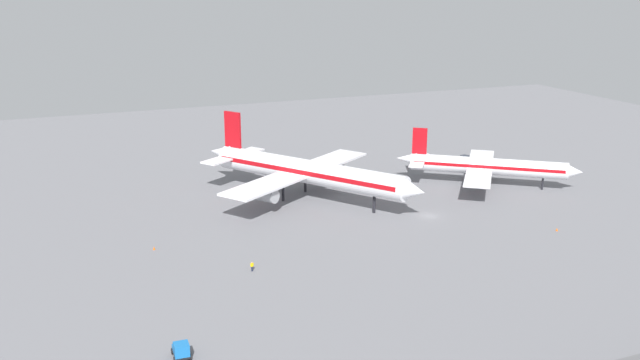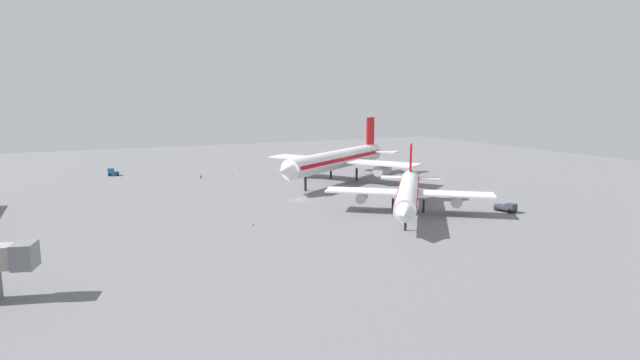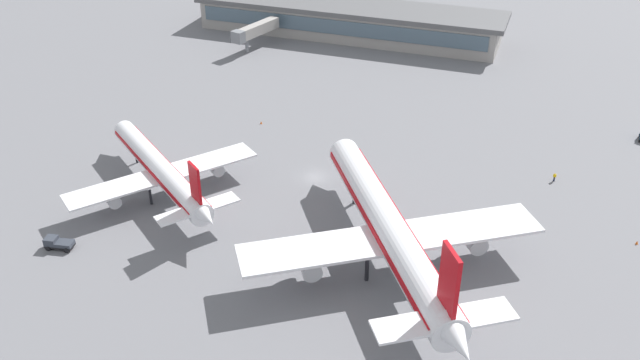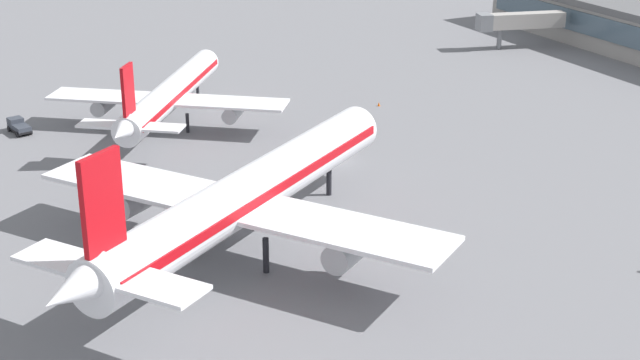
# 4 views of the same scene
# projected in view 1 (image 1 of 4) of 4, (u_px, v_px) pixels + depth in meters

# --- Properties ---
(ground) EXTENTS (288.00, 288.00, 0.00)m
(ground) POSITION_uv_depth(u_px,v_px,m) (428.00, 216.00, 142.66)
(ground) COLOR slate
(airplane_at_gate) EXTENTS (36.25, 30.67, 13.02)m
(airplane_at_gate) POSITION_uv_depth(u_px,v_px,m) (486.00, 166.00, 162.54)
(airplane_at_gate) COLOR white
(airplane_at_gate) RESTS_ON ground
(airplane_taxiing) EXTENTS (42.06, 49.90, 17.37)m
(airplane_taxiing) POSITION_uv_depth(u_px,v_px,m) (306.00, 171.00, 152.26)
(airplane_taxiing) COLOR white
(airplane_taxiing) RESTS_ON ground
(baggage_tug) EXTENTS (2.33, 3.28, 2.30)m
(baggage_tug) POSITION_uv_depth(u_px,v_px,m) (181.00, 350.00, 88.67)
(baggage_tug) COLOR black
(baggage_tug) RESTS_ON ground
(pushback_tractor) EXTENTS (4.68, 2.88, 1.90)m
(pushback_tractor) POSITION_uv_depth(u_px,v_px,m) (462.00, 159.00, 183.93)
(pushback_tractor) COLOR black
(pushback_tractor) RESTS_ON ground
(ground_crew_worker) EXTENTS (0.58, 0.41, 1.67)m
(ground_crew_worker) POSITION_uv_depth(u_px,v_px,m) (252.00, 266.00, 115.37)
(ground_crew_worker) COLOR #1E2338
(ground_crew_worker) RESTS_ON ground
(safety_cone_near_gate) EXTENTS (0.44, 0.44, 0.60)m
(safety_cone_near_gate) POSITION_uv_depth(u_px,v_px,m) (557.00, 229.00, 134.03)
(safety_cone_near_gate) COLOR #EA590C
(safety_cone_near_gate) RESTS_ON ground
(safety_cone_mid_apron) EXTENTS (0.44, 0.44, 0.60)m
(safety_cone_mid_apron) POSITION_uv_depth(u_px,v_px,m) (154.00, 248.00, 124.73)
(safety_cone_mid_apron) COLOR #EA590C
(safety_cone_mid_apron) RESTS_ON ground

